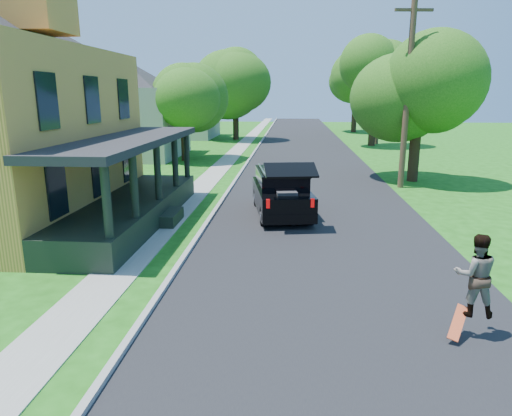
# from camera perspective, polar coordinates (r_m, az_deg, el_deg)

# --- Properties ---
(ground) EXTENTS (140.00, 140.00, 0.00)m
(ground) POSITION_cam_1_polar(r_m,az_deg,el_deg) (10.85, 9.69, -11.23)
(ground) COLOR #185210
(ground) RESTS_ON ground
(street) EXTENTS (8.00, 120.00, 0.02)m
(street) POSITION_cam_1_polar(r_m,az_deg,el_deg) (30.14, 6.43, 5.19)
(street) COLOR black
(street) RESTS_ON ground
(curb) EXTENTS (0.15, 120.00, 0.12)m
(curb) POSITION_cam_1_polar(r_m,az_deg,el_deg) (30.28, -1.29, 5.31)
(curb) COLOR gray
(curb) RESTS_ON ground
(sidewalk) EXTENTS (1.30, 120.00, 0.03)m
(sidewalk) POSITION_cam_1_polar(r_m,az_deg,el_deg) (30.47, -4.20, 5.33)
(sidewalk) COLOR gray
(sidewalk) RESTS_ON ground
(front_walk) EXTENTS (6.50, 1.20, 0.03)m
(front_walk) POSITION_cam_1_polar(r_m,az_deg,el_deg) (18.49, -22.96, -1.49)
(front_walk) COLOR gray
(front_walk) RESTS_ON ground
(neighbor_house_mid) EXTENTS (12.78, 12.78, 8.30)m
(neighbor_house_mid) POSITION_cam_1_polar(r_m,az_deg,el_deg) (36.01, -16.18, 12.86)
(neighbor_house_mid) COLOR #9D9C8B
(neighbor_house_mid) RESTS_ON ground
(neighbor_house_far) EXTENTS (12.78, 12.78, 8.30)m
(neighbor_house_far) POSITION_cam_1_polar(r_m,az_deg,el_deg) (51.31, -9.83, 13.39)
(neighbor_house_far) COLOR #9D9C8B
(neighbor_house_far) RESTS_ON ground
(black_suv) EXTENTS (2.61, 5.20, 2.32)m
(black_suv) POSITION_cam_1_polar(r_m,az_deg,el_deg) (17.76, 3.20, 1.97)
(black_suv) COLOR black
(black_suv) RESTS_ON ground
(skateboarder) EXTENTS (0.84, 0.68, 1.62)m
(skateboarder) POSITION_cam_1_polar(r_m,az_deg,el_deg) (9.69, 25.75, -7.52)
(skateboarder) COLOR black
(skateboarder) RESTS_ON ground
(skateboard) EXTENTS (0.52, 0.63, 0.52)m
(skateboard) POSITION_cam_1_polar(r_m,az_deg,el_deg) (9.78, 23.90, -13.07)
(skateboard) COLOR #B5340F
(skateboard) RESTS_ON ground
(tree_left_mid) EXTENTS (6.20, 5.89, 7.79)m
(tree_left_mid) POSITION_cam_1_polar(r_m,az_deg,el_deg) (32.78, -9.17, 14.55)
(tree_left_mid) COLOR black
(tree_left_mid) RESTS_ON ground
(tree_left_far) EXTENTS (6.94, 6.79, 10.10)m
(tree_left_far) POSITION_cam_1_polar(r_m,az_deg,el_deg) (48.00, -2.64, 16.24)
(tree_left_far) COLOR black
(tree_left_far) RESTS_ON ground
(tree_right_near) EXTENTS (5.64, 5.36, 7.82)m
(tree_right_near) POSITION_cam_1_polar(r_m,az_deg,el_deg) (25.92, 19.71, 14.35)
(tree_right_near) COLOR black
(tree_right_near) RESTS_ON ground
(tree_right_mid) EXTENTS (6.30, 6.00, 9.89)m
(tree_right_mid) POSITION_cam_1_polar(r_m,az_deg,el_deg) (43.49, 14.69, 16.51)
(tree_right_mid) COLOR black
(tree_right_mid) RESTS_ON ground
(tree_right_far) EXTENTS (8.64, 8.42, 10.23)m
(tree_right_far) POSITION_cam_1_polar(r_m,az_deg,el_deg) (58.75, 12.35, 15.65)
(tree_right_far) COLOR black
(tree_right_far) RESTS_ON ground
(utility_pole_near) EXTENTS (1.80, 0.32, 9.06)m
(utility_pole_near) POSITION_cam_1_polar(r_m,az_deg,el_deg) (23.86, 18.43, 13.57)
(utility_pole_near) COLOR #4C3223
(utility_pole_near) RESTS_ON ground
(utility_pole_far) EXTENTS (1.78, 0.31, 9.49)m
(utility_pole_far) POSITION_cam_1_polar(r_m,az_deg,el_deg) (45.10, 15.22, 13.96)
(utility_pole_far) COLOR #4C3223
(utility_pole_far) RESTS_ON ground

